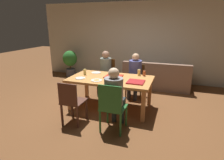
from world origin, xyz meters
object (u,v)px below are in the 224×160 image
chair_0 (136,78)px  pizza_box_1 (136,82)px  chair_3 (72,102)px  pizza_box_0 (114,76)px  person_2 (114,94)px  person_0 (135,72)px  chair_1 (107,75)px  drinking_glass_0 (85,72)px  couch (156,78)px  plate_1 (80,78)px  dining_table (111,81)px  potted_plant (70,61)px  drinking_glass_3 (139,73)px  drinking_glass_2 (106,79)px  person_1 (105,70)px  chair_2 (112,106)px  plate_0 (96,73)px  plate_2 (97,80)px  drinking_glass_1 (144,73)px

chair_0 → pizza_box_1: (0.25, -1.15, 0.26)m
chair_3 → pizza_box_0: bearing=64.9°
person_2 → chair_3: (-0.85, -0.12, -0.25)m
person_0 → pizza_box_0: (-0.34, -0.76, 0.05)m
person_0 → chair_1: size_ratio=1.24×
drinking_glass_0 → couch: 2.44m
chair_0 → plate_1: bearing=-129.3°
dining_table → potted_plant: potted_plant is taller
drinking_glass_3 → drinking_glass_2: bearing=-126.3°
chair_0 → drinking_glass_2: size_ratio=7.37×
dining_table → drinking_glass_3: (0.58, 0.44, 0.15)m
drinking_glass_3 → chair_3: bearing=-126.5°
drinking_glass_2 → couch: drinking_glass_2 is taller
person_2 → dining_table: bearing=114.0°
chair_1 → person_1: 0.25m
dining_table → chair_2: size_ratio=2.01×
plate_0 → drinking_glass_2: 0.83m
person_2 → plate_2: size_ratio=4.80×
person_0 → potted_plant: bearing=156.1°
person_2 → couch: size_ratio=0.60×
dining_table → drinking_glass_0: drinking_glass_0 is taller
drinking_glass_1 → couch: 1.53m
chair_2 → drinking_glass_2: size_ratio=8.01×
pizza_box_0 → plate_2: (-0.26, -0.40, -0.00)m
pizza_box_1 → person_1: bearing=138.0°
chair_1 → drinking_glass_3: size_ratio=6.66×
chair_2 → pizza_box_0: 1.18m
person_2 → potted_plant: person_2 is taller
plate_1 → drinking_glass_3: size_ratio=1.58×
drinking_glass_3 → potted_plant: potted_plant is taller
drinking_glass_0 → drinking_glass_1: size_ratio=1.16×
person_1 → potted_plant: bearing=146.8°
person_0 → potted_plant: person_0 is taller
drinking_glass_2 → couch: size_ratio=0.06×
chair_2 → plate_1: 1.29m
drinking_glass_1 → couch: bearing=83.8°
plate_1 → person_2: bearing=-29.9°
chair_3 → potted_plant: potted_plant is taller
drinking_glass_2 → drinking_glass_3: drinking_glass_3 is taller
chair_2 → couch: bearing=80.6°
plate_0 → chair_0: bearing=37.3°
drinking_glass_3 → couch: drinking_glass_3 is taller
dining_table → drinking_glass_2: size_ratio=16.07×
plate_0 → potted_plant: bearing=136.5°
chair_3 → pizza_box_1: bearing=37.1°
person_2 → pizza_box_0: (-0.34, 0.96, 0.04)m
plate_0 → drinking_glass_2: bearing=-51.1°
person_1 → plate_2: bearing=-77.9°
person_1 → person_2: (0.85, -1.69, -0.00)m
dining_table → plate_1: 0.70m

